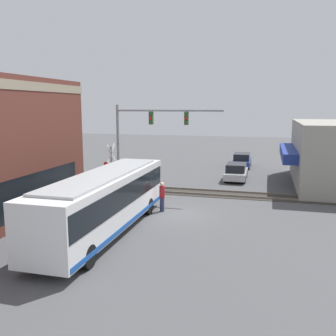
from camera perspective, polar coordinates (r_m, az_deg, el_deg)
name	(u,v)px	position (r m, az deg, el deg)	size (l,w,h in m)	color
ground_plane	(177,214)	(23.08, 1.34, -7.04)	(120.00, 120.00, 0.00)	#4C4C4F
city_bus	(105,200)	(19.63, -9.61, -4.83)	(11.99, 2.59, 3.17)	white
traffic_signal_gantry	(147,130)	(27.15, -3.29, 5.86)	(0.42, 7.86, 6.64)	gray
crossing_signal	(111,164)	(28.10, -8.62, 0.63)	(1.41, 1.18, 3.81)	gray
rail_track_near	(195,192)	(28.75, 4.17, -3.69)	(2.60, 60.00, 0.15)	#332D28
parked_car_silver	(236,172)	(33.89, 10.35, -0.64)	(4.54, 1.82, 1.51)	#B7B7BC
parked_car_blue	(242,161)	(41.09, 11.20, 1.10)	(4.52, 1.82, 1.53)	navy
pedestrian_near_bus	(162,196)	(23.42, -0.91, -4.36)	(0.34, 0.34, 1.87)	#2D3351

